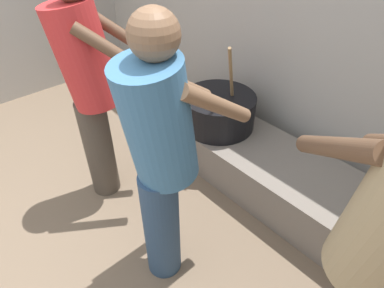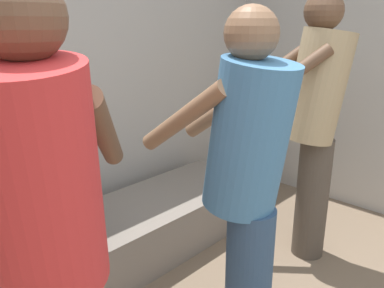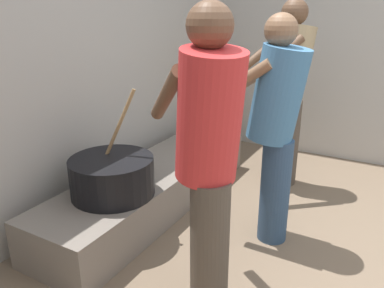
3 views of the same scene
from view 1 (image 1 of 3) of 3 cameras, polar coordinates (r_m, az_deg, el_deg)
name	(u,v)px [view 1 (image 1 of 3)]	position (r m, az deg, el deg)	size (l,w,h in m)	color
block_enclosure_rear	(282,26)	(2.69, 15.36, 19.16)	(4.96, 0.20, 2.04)	#ADA8A0
hearth_ledge	(266,170)	(2.53, 12.85, -4.39)	(2.23, 0.60, 0.33)	slate
cooking_pot_main	(219,111)	(2.58, 4.67, 5.80)	(0.57, 0.57, 0.71)	black
cook_in_blue_shirt	(161,154)	(1.52, -5.41, -1.67)	(0.35, 0.64, 1.51)	navy
cook_in_red_shirt	(90,83)	(2.13, -17.34, 10.14)	(0.67, 0.70, 1.57)	#4C4238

